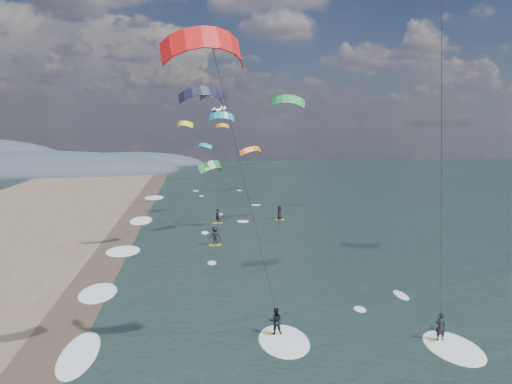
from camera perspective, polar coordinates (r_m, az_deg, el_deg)
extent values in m
cube|color=#382D23|center=(30.86, -20.85, -13.85)|extent=(3.00, 240.00, 0.00)
ellipsoid|color=#3D4756|center=(123.52, -23.71, 2.01)|extent=(64.00, 24.00, 10.00)
ellipsoid|color=#3D4756|center=(139.38, -14.25, 3.02)|extent=(40.00, 18.00, 7.00)
cube|color=gold|center=(28.48, 20.26, -15.64)|extent=(1.19, 0.36, 0.05)
imported|color=black|center=(28.19, 20.34, -14.22)|extent=(0.54, 0.36, 1.47)
ellipsoid|color=white|center=(27.98, 21.61, -16.20)|extent=(2.60, 4.20, 0.12)
cylinder|color=black|center=(22.66, 20.43, 4.59)|extent=(0.02, 0.02, 18.94)
cube|color=gold|center=(27.60, 2.25, -15.92)|extent=(1.13, 0.35, 0.05)
imported|color=black|center=(27.31, 2.26, -14.50)|extent=(0.74, 0.59, 1.43)
ellipsoid|color=white|center=(26.94, 3.19, -16.61)|extent=(2.60, 4.20, 0.12)
cylinder|color=black|center=(22.30, -0.83, -0.81)|extent=(0.02, 0.02, 14.72)
cube|color=gold|center=(46.45, -4.71, -6.03)|extent=(1.10, 0.35, 0.05)
imported|color=black|center=(46.26, -4.72, -5.00)|extent=(1.11, 0.69, 1.66)
cube|color=gold|center=(58.40, 2.71, -3.14)|extent=(1.10, 0.35, 0.05)
imported|color=black|center=(58.25, 2.72, -2.33)|extent=(0.81, 0.94, 1.63)
cube|color=gold|center=(56.52, -4.41, -3.53)|extent=(1.10, 0.35, 0.05)
imported|color=black|center=(56.36, -4.41, -2.71)|extent=(0.66, 0.69, 1.58)
ellipsoid|color=white|center=(27.02, -20.34, -17.03)|extent=(2.40, 5.40, 0.11)
ellipsoid|color=white|center=(35.22, -16.98, -10.96)|extent=(2.40, 5.40, 0.11)
ellipsoid|color=white|center=(45.65, -14.64, -6.55)|extent=(2.40, 5.40, 0.11)
ellipsoid|color=white|center=(59.23, -12.90, -3.20)|extent=(2.40, 5.40, 0.11)
ellipsoid|color=white|center=(76.91, -11.59, -0.65)|extent=(2.40, 5.40, 0.11)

